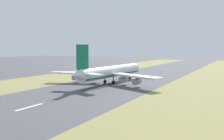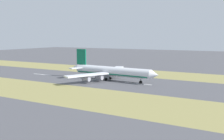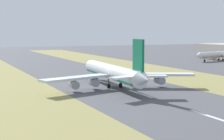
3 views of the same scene
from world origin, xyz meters
name	(u,v)px [view 1 (image 1 of 3)]	position (x,y,z in m)	size (l,w,h in m)	color
ground_plane	(120,82)	(0.00, 0.00, 0.00)	(800.00, 800.00, 0.00)	#4C4C51
grass_median_west	(55,78)	(-45.00, 0.00, 0.00)	(40.00, 600.00, 0.01)	olive
grass_median_east	(207,88)	(45.00, 0.00, 0.00)	(40.00, 600.00, 0.01)	olive
centreline_dash_near	(37,105)	(0.00, -65.18, 0.01)	(1.20, 18.00, 0.01)	silver
centreline_dash_mid	(97,88)	(0.00, -25.18, 0.01)	(1.20, 18.00, 0.01)	silver
centreline_dash_far	(131,79)	(0.00, 14.82, 0.01)	(1.20, 18.00, 0.01)	silver
airplane_main_jet	(110,72)	(-2.59, -7.08, 6.02)	(64.01, 67.21, 20.20)	silver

